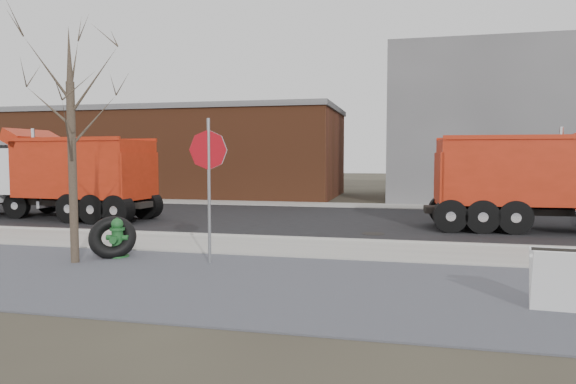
% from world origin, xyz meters
% --- Properties ---
extents(ground, '(120.00, 120.00, 0.00)m').
position_xyz_m(ground, '(0.00, 0.00, 0.00)').
color(ground, '#383328').
rests_on(ground, ground).
extents(gravel_verge, '(60.00, 5.00, 0.03)m').
position_xyz_m(gravel_verge, '(0.00, -3.50, 0.01)').
color(gravel_verge, slate).
rests_on(gravel_verge, ground).
extents(sidewalk, '(60.00, 2.50, 0.06)m').
position_xyz_m(sidewalk, '(0.00, 0.25, 0.03)').
color(sidewalk, '#9E9B93').
rests_on(sidewalk, ground).
extents(curb, '(60.00, 0.15, 0.11)m').
position_xyz_m(curb, '(0.00, 1.55, 0.06)').
color(curb, '#9E9B93').
rests_on(curb, ground).
extents(road, '(60.00, 9.40, 0.02)m').
position_xyz_m(road, '(0.00, 6.30, 0.01)').
color(road, black).
rests_on(road, ground).
extents(far_sidewalk, '(60.00, 2.00, 0.06)m').
position_xyz_m(far_sidewalk, '(0.00, 12.00, 0.03)').
color(far_sidewalk, '#9E9B93').
rests_on(far_sidewalk, ground).
extents(building_grey, '(12.00, 10.00, 8.00)m').
position_xyz_m(building_grey, '(9.00, 18.00, 4.00)').
color(building_grey, gray).
rests_on(building_grey, ground).
extents(building_brick, '(20.20, 8.20, 5.30)m').
position_xyz_m(building_brick, '(-10.00, 17.00, 2.65)').
color(building_brick, brown).
rests_on(building_brick, ground).
extents(bare_tree, '(3.20, 3.20, 5.20)m').
position_xyz_m(bare_tree, '(-3.20, -2.60, 3.30)').
color(bare_tree, '#382D23').
rests_on(bare_tree, ground).
extents(fire_hydrant, '(0.54, 0.52, 0.95)m').
position_xyz_m(fire_hydrant, '(-2.61, -1.83, 0.43)').
color(fire_hydrant, '#24602F').
rests_on(fire_hydrant, ground).
extents(truck_tire, '(1.35, 1.24, 1.07)m').
position_xyz_m(truck_tire, '(-2.75, -1.81, 0.48)').
color(truck_tire, black).
rests_on(truck_tire, ground).
extents(stop_sign, '(0.64, 0.63, 3.21)m').
position_xyz_m(stop_sign, '(-0.24, -2.01, 2.15)').
color(stop_sign, gray).
rests_on(stop_sign, ground).
extents(sandwich_board, '(0.73, 0.49, 0.97)m').
position_xyz_m(sandwich_board, '(6.18, -4.15, 0.51)').
color(sandwich_board, white).
rests_on(sandwich_board, ground).
extents(dump_truck_red_a, '(8.27, 2.50, 3.33)m').
position_xyz_m(dump_truck_red_a, '(8.38, 5.08, 1.70)').
color(dump_truck_red_a, black).
rests_on(dump_truck_red_a, ground).
extents(dump_truck_red_b, '(8.02, 2.87, 3.37)m').
position_xyz_m(dump_truck_red_b, '(-8.69, 4.44, 1.71)').
color(dump_truck_red_b, black).
rests_on(dump_truck_red_b, ground).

